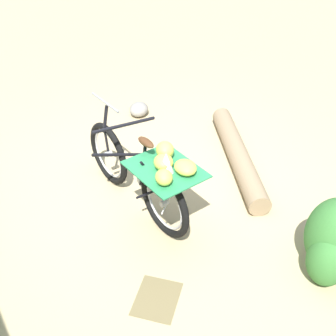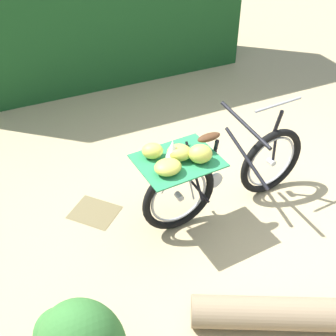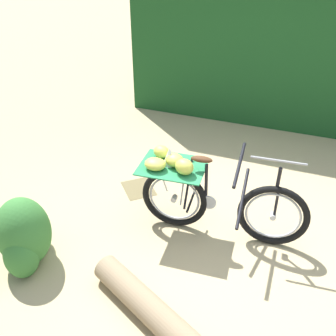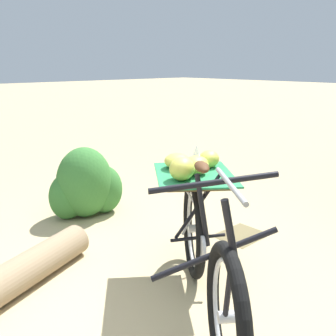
% 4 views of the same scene
% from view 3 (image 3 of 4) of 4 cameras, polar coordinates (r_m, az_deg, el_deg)
% --- Properties ---
extents(ground_plane, '(60.00, 60.00, 0.00)m').
position_cam_3_polar(ground_plane, '(4.31, 7.14, -10.56)').
color(ground_plane, tan).
extents(foliage_hedge, '(3.48, 3.71, 2.72)m').
position_cam_3_polar(foliage_hedge, '(6.75, 13.56, 18.10)').
color(foliage_hedge, '#19471E').
rests_on(foliage_hedge, ground_plane).
extents(bicycle, '(1.33, 1.59, 1.03)m').
position_cam_3_polar(bicycle, '(4.12, 6.03, -3.89)').
color(bicycle, black).
rests_on(bicycle, ground_plane).
extents(fallen_log, '(1.90, 0.94, 0.24)m').
position_cam_3_polar(fallen_log, '(3.40, 1.09, -22.93)').
color(fallen_log, '#937A5B').
rests_on(fallen_log, ground_plane).
extents(shrub_cluster, '(0.77, 0.52, 0.73)m').
position_cam_3_polar(shrub_cluster, '(4.13, -20.20, -9.07)').
color(shrub_cluster, '#387533').
rests_on(shrub_cluster, ground_plane).
extents(leaf_litter_patch, '(0.44, 0.36, 0.01)m').
position_cam_3_polar(leaf_litter_patch, '(5.06, -4.32, -2.97)').
color(leaf_litter_patch, olive).
rests_on(leaf_litter_patch, ground_plane).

